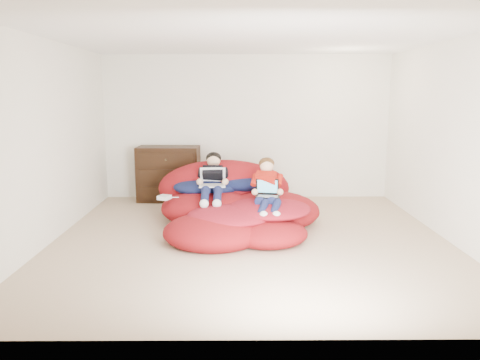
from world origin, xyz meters
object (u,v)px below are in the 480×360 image
object	(u,v)px
younger_boy	(267,187)
laptop_black	(268,192)
laptop_white	(212,181)
dresser	(169,174)
beanbag_pile	(234,206)
older_boy	(213,178)

from	to	relation	value
younger_boy	laptop_black	distance (m)	0.08
laptop_white	laptop_black	distance (m)	0.87
dresser	beanbag_pile	xyz separation A→B (m)	(1.14, -1.55, -0.20)
beanbag_pile	laptop_black	world-z (taller)	beanbag_pile
dresser	younger_boy	bearing A→B (deg)	-50.08
laptop_white	older_boy	bearing A→B (deg)	90.00
dresser	beanbag_pile	bearing A→B (deg)	-53.66
beanbag_pile	laptop_white	world-z (taller)	beanbag_pile
older_boy	beanbag_pile	bearing A→B (deg)	-25.26
older_boy	younger_boy	size ratio (longest dim) A/B	1.23
dresser	beanbag_pile	distance (m)	1.94
dresser	laptop_black	distance (m)	2.50
dresser	laptop_black	size ratio (longest dim) A/B	3.16
dresser	laptop_white	size ratio (longest dim) A/B	2.78
older_boy	younger_boy	bearing A→B (deg)	-33.00
beanbag_pile	older_boy	bearing A→B (deg)	154.74
older_boy	younger_boy	distance (m)	0.90
younger_boy	laptop_white	world-z (taller)	younger_boy
laptop_white	younger_boy	bearing A→B (deg)	-28.27
dresser	older_boy	distance (m)	1.64
beanbag_pile	laptop_black	xyz separation A→B (m)	(0.44, -0.38, 0.28)
dresser	younger_boy	size ratio (longest dim) A/B	1.18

